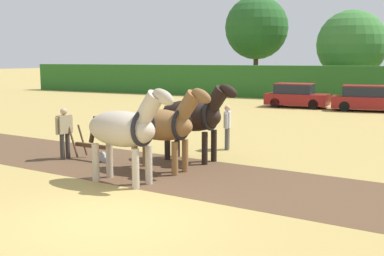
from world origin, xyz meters
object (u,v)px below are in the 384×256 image
object	(u,v)px
tree_far_left	(256,28)
draft_horse_lead_left	(125,129)
draft_horse_lead_right	(163,124)
plow	(95,150)
parked_car_far_left	(296,96)
parked_car_left	(366,99)
tree_left	(352,45)
farmer_at_plow	(64,130)
farmer_beside_team	(227,124)
draft_horse_trail_left	(194,116)

from	to	relation	value
tree_far_left	draft_horse_lead_left	bearing A→B (deg)	-75.85
draft_horse_lead_right	tree_far_left	bearing A→B (deg)	110.40
tree_far_left	draft_horse_lead_right	world-z (taller)	tree_far_left
plow	parked_car_far_left	bearing A→B (deg)	91.95
tree_far_left	parked_car_left	distance (m)	17.39
draft_horse_lead_right	parked_car_far_left	bearing A→B (deg)	99.53
tree_left	draft_horse_lead_left	bearing A→B (deg)	-90.37
tree_far_left	draft_horse_lead_right	distance (m)	32.55
tree_far_left	farmer_at_plow	size ratio (longest dim) A/B	5.50
tree_far_left	farmer_at_plow	xyz separation A→B (m)	(4.86, -31.09, -4.98)
plow	parked_car_far_left	size ratio (longest dim) A/B	0.40
tree_far_left	tree_left	size ratio (longest dim) A/B	1.23
draft_horse_lead_right	farmer_beside_team	size ratio (longest dim) A/B	1.86
draft_horse_lead_left	draft_horse_trail_left	distance (m)	3.18
tree_far_left	plow	bearing A→B (deg)	-79.28
farmer_beside_team	parked_car_far_left	world-z (taller)	parked_car_far_left
tree_left	parked_car_far_left	world-z (taller)	tree_left
draft_horse_lead_right	parked_car_left	world-z (taller)	draft_horse_lead_right
farmer_beside_team	parked_car_far_left	xyz separation A→B (m)	(-1.75, 15.54, -0.14)
tree_far_left	draft_horse_lead_right	size ratio (longest dim) A/B	3.09
farmer_at_plow	parked_car_far_left	distance (m)	19.40
draft_horse_lead_left	farmer_at_plow	xyz separation A→B (m)	(-3.38, 1.60, -0.46)
parked_car_far_left	farmer_beside_team	bearing A→B (deg)	-84.96
tree_left	parked_car_left	distance (m)	12.69
farmer_beside_team	parked_car_left	xyz separation A→B (m)	(2.56, 15.16, -0.14)
tree_far_left	parked_car_far_left	distance (m)	14.65
tree_left	parked_car_left	bearing A→B (deg)	-76.58
tree_left	draft_horse_lead_right	world-z (taller)	tree_left
tree_left	farmer_at_plow	size ratio (longest dim) A/B	4.46
farmer_at_plow	farmer_beside_team	distance (m)	5.38
draft_horse_lead_left	parked_car_far_left	distance (m)	20.93
draft_horse_trail_left	parked_car_left	bearing A→B (deg)	86.28
tree_left	farmer_at_plow	xyz separation A→B (m)	(-3.60, -30.76, -3.34)
draft_horse_trail_left	farmer_at_plow	size ratio (longest dim) A/B	1.73
tree_left	farmer_beside_team	size ratio (longest dim) A/B	4.66
farmer_beside_team	draft_horse_lead_left	bearing A→B (deg)	-110.70
draft_horse_lead_left	parked_car_left	world-z (taller)	draft_horse_lead_left
farmer_at_plow	parked_car_far_left	xyz separation A→B (m)	(2.11, 19.28, -0.18)
tree_far_left	parked_car_left	bearing A→B (deg)	-47.22
draft_horse_trail_left	plow	distance (m)	3.19
tree_left	plow	xyz separation A→B (m)	(-2.60, -30.54, -3.94)
draft_horse_lead_left	farmer_beside_team	bearing A→B (deg)	90.19
draft_horse_lead_right	draft_horse_trail_left	size ratio (longest dim) A/B	1.03
draft_horse_lead_right	farmer_beside_team	xyz separation A→B (m)	(0.33, 3.76, -0.43)
draft_horse_lead_right	draft_horse_trail_left	xyz separation A→B (m)	(0.14, 1.59, 0.08)
tree_far_left	farmer_at_plow	distance (m)	31.86
farmer_beside_team	parked_car_far_left	size ratio (longest dim) A/B	0.39
draft_horse_trail_left	farmer_at_plow	xyz separation A→B (m)	(-3.67, -1.57, -0.47)
draft_horse_lead_right	farmer_beside_team	distance (m)	3.80
farmer_at_plow	parked_car_left	world-z (taller)	farmer_at_plow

